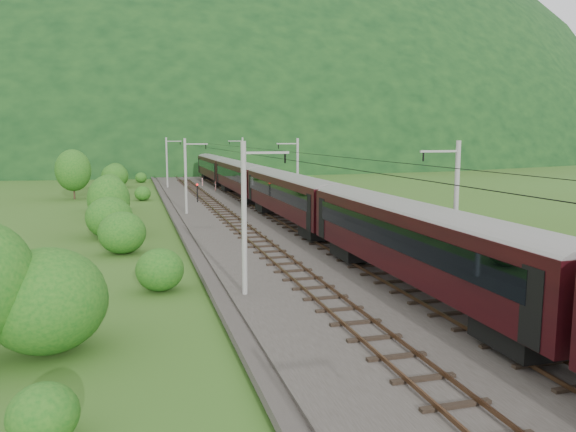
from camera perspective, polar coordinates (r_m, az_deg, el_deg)
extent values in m
plane|color=#355119|center=(31.74, 6.75, -7.56)|extent=(600.00, 600.00, 0.00)
cube|color=#38332D|center=(40.86, 1.42, -3.73)|extent=(14.00, 220.00, 0.30)
cube|color=brown|center=(40.00, -2.86, -3.49)|extent=(0.08, 220.00, 0.15)
cube|color=brown|center=(40.34, -0.87, -3.38)|extent=(0.08, 220.00, 0.15)
cube|color=black|center=(40.19, -1.86, -3.63)|extent=(2.40, 220.00, 0.12)
cube|color=brown|center=(41.30, 3.66, -3.13)|extent=(0.08, 220.00, 0.15)
cube|color=brown|center=(41.79, 5.52, -3.02)|extent=(0.08, 220.00, 0.15)
cube|color=black|center=(41.57, 4.59, -3.25)|extent=(2.40, 220.00, 0.12)
cylinder|color=gray|center=(29.07, -4.48, -0.30)|extent=(0.28, 0.28, 8.00)
cube|color=gray|center=(29.03, -2.22, 6.45)|extent=(2.40, 0.12, 0.12)
cylinder|color=black|center=(29.28, -0.30, 5.88)|extent=(0.10, 0.10, 0.50)
cylinder|color=gray|center=(60.63, -10.36, 3.99)|extent=(0.28, 0.28, 8.00)
cube|color=gray|center=(60.61, -9.30, 7.23)|extent=(2.40, 0.12, 0.12)
cylinder|color=black|center=(60.73, -8.35, 6.97)|extent=(0.10, 0.10, 0.50)
cylinder|color=gray|center=(92.49, -12.21, 5.33)|extent=(0.28, 0.28, 8.00)
cube|color=gray|center=(92.47, -11.52, 7.46)|extent=(2.40, 0.12, 0.12)
cylinder|color=black|center=(92.56, -10.90, 7.29)|extent=(0.10, 0.10, 0.50)
cylinder|color=gray|center=(124.42, -13.11, 5.98)|extent=(0.28, 0.28, 8.00)
cube|color=gray|center=(124.41, -12.61, 7.56)|extent=(2.40, 0.12, 0.12)
cylinder|color=black|center=(124.47, -12.14, 7.44)|extent=(0.10, 0.10, 0.50)
cylinder|color=gray|center=(156.38, -13.65, 6.36)|extent=(0.28, 0.28, 8.00)
cube|color=gray|center=(156.37, -13.25, 7.62)|extent=(2.40, 0.12, 0.12)
cylinder|color=black|center=(156.42, -12.88, 7.52)|extent=(0.10, 0.10, 0.50)
cylinder|color=gray|center=(33.70, 16.68, 0.54)|extent=(0.28, 0.28, 8.00)
cube|color=gray|center=(32.82, 15.14, 6.37)|extent=(2.40, 0.12, 0.12)
cylinder|color=black|center=(32.33, 13.58, 5.87)|extent=(0.10, 0.10, 0.50)
cylinder|color=gray|center=(62.98, 0.98, 4.27)|extent=(0.28, 0.28, 8.00)
cube|color=gray|center=(62.51, -0.08, 7.36)|extent=(2.40, 0.12, 0.12)
cylinder|color=black|center=(62.25, -0.97, 7.08)|extent=(0.10, 0.10, 0.50)
cylinder|color=gray|center=(94.05, -4.61, 5.53)|extent=(0.28, 0.28, 8.00)
cube|color=gray|center=(93.73, -5.36, 7.59)|extent=(2.40, 0.12, 0.12)
cylinder|color=black|center=(93.56, -5.97, 7.40)|extent=(0.10, 0.10, 0.50)
cylinder|color=gray|center=(125.58, -7.42, 6.14)|extent=(0.28, 0.28, 8.00)
cube|color=gray|center=(125.35, -8.00, 7.68)|extent=(2.40, 0.12, 0.12)
cylinder|color=black|center=(125.22, -8.45, 7.53)|extent=(0.10, 0.10, 0.50)
cylinder|color=gray|center=(157.31, -9.10, 6.50)|extent=(0.28, 0.28, 8.00)
cube|color=gray|center=(157.12, -9.57, 7.73)|extent=(2.40, 0.12, 0.12)
cylinder|color=black|center=(157.02, -9.93, 7.61)|extent=(0.10, 0.10, 0.50)
cylinder|color=black|center=(39.37, -1.90, 6.02)|extent=(0.03, 198.00, 0.03)
cylinder|color=black|center=(40.78, 4.70, 6.07)|extent=(0.03, 198.00, 0.03)
ellipsoid|color=black|center=(288.59, -13.34, 6.23)|extent=(504.00, 360.00, 244.00)
cube|color=black|center=(29.82, 12.97, -2.52)|extent=(3.11, 23.60, 3.22)
cylinder|color=gray|center=(29.59, 13.06, 0.23)|extent=(3.11, 23.48, 3.11)
cube|color=black|center=(29.04, 10.26, -1.96)|extent=(0.05, 20.77, 1.23)
cube|color=black|center=(30.53, 15.60, -1.64)|extent=(0.05, 20.77, 1.23)
cube|color=black|center=(23.67, 22.55, -10.99)|extent=(2.36, 3.43, 0.97)
cube|color=black|center=(37.54, 6.85, -3.44)|extent=(2.36, 3.43, 0.97)
cube|color=black|center=(52.15, 0.20, 2.19)|extent=(3.11, 23.60, 3.22)
cylinder|color=gray|center=(52.02, 0.20, 3.78)|extent=(3.11, 23.48, 3.11)
cube|color=black|center=(51.71, -1.48, 2.57)|extent=(0.05, 20.77, 1.23)
cube|color=black|center=(52.56, 1.86, 2.66)|extent=(0.05, 20.77, 1.23)
cube|color=black|center=(44.62, 3.09, -1.55)|extent=(2.36, 3.43, 0.97)
cube|color=black|center=(60.33, -1.94, 1.00)|extent=(2.36, 3.43, 0.97)
cube|color=black|center=(75.64, -4.81, 4.02)|extent=(3.11, 23.60, 3.22)
cylinder|color=gray|center=(75.55, -4.82, 5.11)|extent=(3.11, 23.48, 3.11)
cube|color=black|center=(75.34, -5.99, 4.28)|extent=(0.05, 20.77, 1.23)
cube|color=black|center=(75.93, -3.64, 4.34)|extent=(0.05, 20.77, 1.23)
cube|color=black|center=(67.77, -3.47, 1.78)|extent=(2.36, 3.43, 0.97)
cube|color=black|center=(83.91, -5.85, 2.98)|extent=(2.36, 3.43, 0.97)
cube|color=black|center=(99.48, -7.44, 4.96)|extent=(3.11, 23.60, 3.22)
cylinder|color=gray|center=(99.41, -7.45, 5.80)|extent=(3.11, 23.48, 3.11)
cube|color=black|center=(99.24, -8.35, 5.16)|extent=(0.05, 20.77, 1.23)
cube|color=black|center=(99.69, -6.54, 5.21)|extent=(0.05, 20.77, 1.23)
cube|color=black|center=(91.47, -6.67, 3.39)|extent=(2.36, 3.43, 0.97)
cube|color=black|center=(107.77, -8.05, 4.08)|extent=(2.36, 3.43, 0.97)
cube|color=navy|center=(133.04, -9.54, 5.71)|extent=(3.11, 19.31, 3.22)
cylinder|color=gray|center=(132.99, -9.55, 6.33)|extent=(3.11, 19.21, 3.11)
cube|color=black|center=(132.87, -10.22, 5.85)|extent=(0.05, 16.99, 1.23)
cube|color=black|center=(133.20, -8.86, 5.89)|extent=(0.05, 16.99, 1.23)
cube|color=black|center=(126.44, -9.18, 4.64)|extent=(2.36, 3.43, 0.97)
cube|color=black|center=(139.85, -9.81, 4.96)|extent=(2.36, 3.43, 0.97)
cube|color=yellow|center=(142.44, -9.94, 5.77)|extent=(3.17, 0.50, 2.90)
cube|color=yellow|center=(123.66, -9.06, 5.44)|extent=(3.17, 0.50, 2.90)
cube|color=black|center=(135.95, -9.69, 6.68)|extent=(0.08, 1.60, 0.97)
cylinder|color=red|center=(95.10, -8.69, 3.47)|extent=(0.14, 0.14, 1.29)
cylinder|color=red|center=(86.20, -7.38, 3.04)|extent=(0.15, 0.15, 1.37)
cylinder|color=black|center=(71.21, -9.19, 2.26)|extent=(0.15, 0.15, 2.16)
sphere|color=red|center=(71.11, -9.21, 3.17)|extent=(0.26, 0.26, 0.26)
ellipsoid|color=#165015|center=(17.87, -23.61, -18.02)|extent=(1.96, 1.96, 1.77)
ellipsoid|color=#165015|center=(24.37, -23.28, -7.89)|extent=(4.68, 4.68, 4.21)
ellipsoid|color=#165015|center=(32.04, -12.89, -5.34)|extent=(2.66, 2.66, 2.40)
ellipsoid|color=#165015|center=(42.68, -16.51, -1.64)|extent=(3.44, 3.44, 3.10)
ellipsoid|color=#165015|center=(49.51, -17.70, -0.13)|extent=(3.91, 3.91, 3.52)
ellipsoid|color=#165015|center=(60.72, -17.81, 1.11)|extent=(3.40, 3.40, 3.06)
ellipsoid|color=#165015|center=(67.63, -18.07, 1.92)|extent=(3.76, 3.76, 3.38)
ellipsoid|color=#165015|center=(77.18, -14.55, 2.24)|extent=(2.14, 2.14, 1.93)
ellipsoid|color=#165015|center=(87.22, -17.62, 3.14)|extent=(3.37, 3.37, 3.03)
ellipsoid|color=#165015|center=(97.48, -17.18, 3.91)|extent=(4.38, 4.38, 3.94)
ellipsoid|color=#165015|center=(106.78, -14.71, 3.80)|extent=(2.10, 2.10, 1.89)
ellipsoid|color=#165015|center=(113.18, -17.12, 4.31)|extent=(3.77, 3.77, 3.39)
ellipsoid|color=#165015|center=(123.85, -16.66, 4.79)|extent=(4.52, 4.52, 4.07)
cylinder|color=black|center=(51.45, -17.69, -0.22)|extent=(0.24, 0.24, 2.82)
ellipsoid|color=#165015|center=(51.25, -17.76, 1.56)|extent=(3.63, 3.63, 4.36)
cylinder|color=black|center=(81.77, -20.92, 2.90)|extent=(0.24, 0.24, 3.67)
ellipsoid|color=#165015|center=(81.62, -21.00, 4.36)|extent=(4.72, 4.72, 5.67)
ellipsoid|color=#165015|center=(39.09, 19.64, -3.02)|extent=(2.91, 2.91, 2.62)
ellipsoid|color=#165015|center=(56.38, 9.46, 0.40)|extent=(2.37, 2.37, 2.14)
ellipsoid|color=#165015|center=(70.73, 4.54, 1.87)|extent=(1.90, 1.90, 1.71)
ellipsoid|color=#165015|center=(81.74, 2.05, 3.06)|extent=(2.93, 2.93, 2.64)
ellipsoid|color=#165015|center=(97.46, -2.98, 4.01)|extent=(3.43, 3.43, 3.09)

